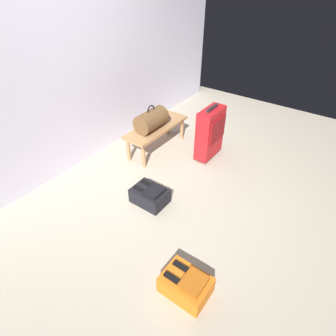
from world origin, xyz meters
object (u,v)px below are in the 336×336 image
object	(u,v)px
bench	(156,129)
duffel_bag_brown	(151,120)
suitcase_upright_red	(210,133)
backpack_orange	(186,285)
cell_phone	(166,117)
backpack_dark	(150,195)

from	to	relation	value
bench	duffel_bag_brown	xyz separation A→B (m)	(-0.10, -0.00, 0.19)
suitcase_upright_red	backpack_orange	bearing A→B (deg)	-155.63
cell_phone	backpack_orange	xyz separation A→B (m)	(-1.85, -1.56, -0.27)
duffel_bag_brown	suitcase_upright_red	distance (m)	0.78
suitcase_upright_red	backpack_orange	xyz separation A→B (m)	(-1.80, -0.82, -0.29)
backpack_dark	backpack_orange	xyz separation A→B (m)	(-0.65, -0.90, 0.00)
duffel_bag_brown	backpack_orange	world-z (taller)	duffel_bag_brown
bench	backpack_dark	size ratio (longest dim) A/B	2.63
cell_phone	suitcase_upright_red	bearing A→B (deg)	-93.54
bench	backpack_dark	world-z (taller)	bench
backpack_dark	backpack_orange	distance (m)	1.11
suitcase_upright_red	cell_phone	bearing A→B (deg)	86.46
bench	backpack_orange	xyz separation A→B (m)	(-1.56, -1.51, -0.21)
bench	backpack_orange	size ratio (longest dim) A/B	2.63
bench	suitcase_upright_red	xyz separation A→B (m)	(0.24, -0.69, 0.07)
suitcase_upright_red	backpack_dark	size ratio (longest dim) A/B	1.95
bench	suitcase_upright_red	bearing A→B (deg)	-70.79
cell_phone	backpack_orange	bearing A→B (deg)	-139.90
duffel_bag_brown	backpack_dark	bearing A→B (deg)	-142.84
backpack_dark	backpack_orange	size ratio (longest dim) A/B	1.00
cell_phone	suitcase_upright_red	world-z (taller)	suitcase_upright_red
bench	backpack_orange	distance (m)	2.18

